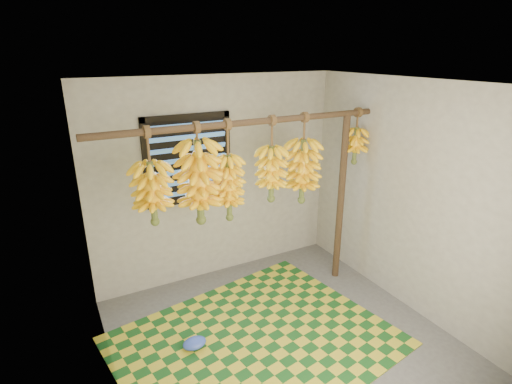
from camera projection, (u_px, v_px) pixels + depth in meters
floor at (283, 341)px, 3.85m from camera, size 3.00×3.00×0.01m
ceiling at (290, 83)px, 3.04m from camera, size 3.00×3.00×0.01m
wall_back at (218, 180)px, 4.69m from camera, size 3.00×0.01×2.40m
wall_left at (103, 270)px, 2.77m from camera, size 0.01×3.00×2.40m
wall_right at (409, 198)px, 4.12m from camera, size 0.01×3.00×2.40m
window at (189, 159)px, 4.41m from camera, size 1.00×0.04×1.00m
hanging_pole at (248, 122)px, 3.76m from camera, size 3.00×0.06×0.06m
support_post at (341, 200)px, 4.63m from camera, size 0.08×0.08×2.00m
woven_mat at (256, 341)px, 3.83m from camera, size 2.76×2.35×0.01m
plastic_bag at (194, 343)px, 3.73m from camera, size 0.24×0.18×0.09m
banana_bunch_a at (152, 193)px, 3.51m from camera, size 0.35×0.35×0.89m
banana_bunch_b at (199, 182)px, 3.70m from camera, size 0.41×0.41×0.96m
banana_bunch_c at (229, 188)px, 3.87m from camera, size 0.29×0.29×1.00m
banana_bunch_d at (271, 174)px, 4.05m from camera, size 0.31×0.31×0.88m
banana_bunch_e at (302, 171)px, 4.24m from camera, size 0.38×0.38×0.97m
banana_bunch_f at (355, 146)px, 4.48m from camera, size 0.29×0.29×0.63m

